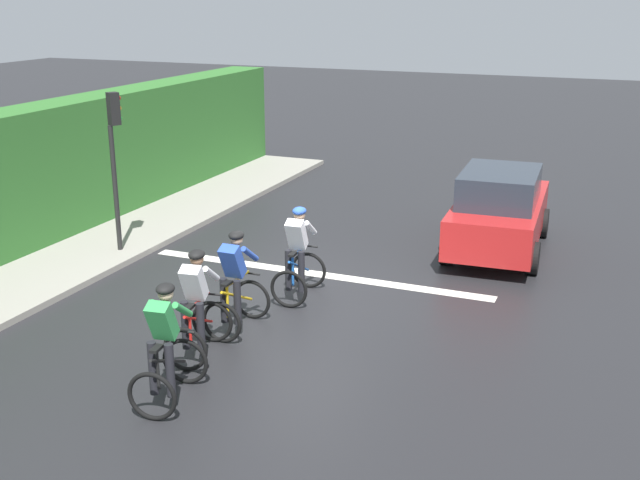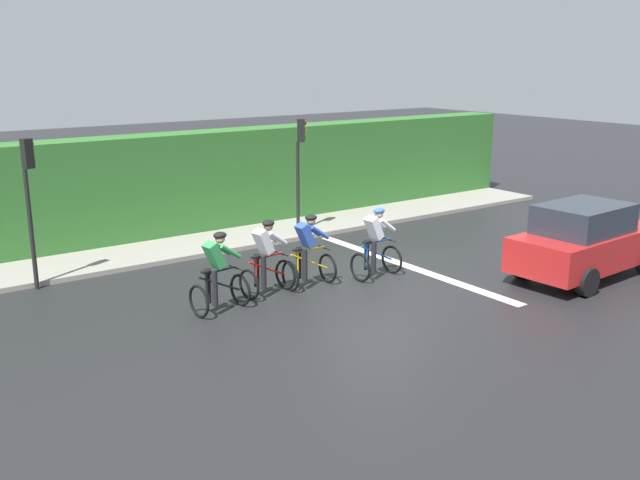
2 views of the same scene
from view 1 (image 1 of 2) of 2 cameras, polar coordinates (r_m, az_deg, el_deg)
The scene contains 8 objects.
ground_plane at distance 14.29m, azimuth -1.93°, elevation -3.75°, with size 80.00×80.00×0.00m, color black.
road_marking_stop_line at distance 15.13m, azimuth -0.39°, elevation -2.47°, with size 7.00×0.30×0.01m, color silver.
cyclist_lead at distance 10.44m, azimuth -11.19°, elevation -7.75°, with size 0.82×1.16×1.66m.
cyclist_second at distance 11.63m, azimuth -9.00°, elevation -4.90°, with size 0.82×1.16×1.66m.
cyclist_mid at distance 12.43m, azimuth -6.22°, elevation -3.26°, with size 0.68×1.08×1.66m.
cyclist_fourth at distance 13.69m, azimuth -1.62°, elevation -1.16°, with size 0.75×1.12×1.66m.
car_red at distance 16.64m, azimuth 12.95°, elevation 2.11°, with size 2.05×4.18×1.76m.
traffic_light_near_crossing at distance 16.20m, azimuth -14.76°, elevation 6.46°, with size 0.27×0.29×3.34m.
Camera 1 is at (-5.51, 12.10, 5.23)m, focal length 43.78 mm.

